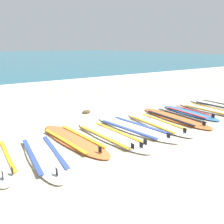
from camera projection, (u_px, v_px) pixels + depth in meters
name	position (u px, v px, depth m)	size (l,w,h in m)	color
ground_plane	(127.00, 139.00, 5.38)	(80.00, 80.00, 0.00)	#C1B599
wave_foam_strip	(25.00, 86.00, 11.81)	(80.00, 1.19, 0.11)	white
surfboard_2	(44.00, 155.00, 4.54)	(0.81, 2.34, 0.18)	silver
surfboard_3	(74.00, 140.00, 5.25)	(0.83, 2.44, 0.18)	orange
surfboard_4	(111.00, 136.00, 5.48)	(0.80, 2.47, 0.18)	white
surfboard_5	(134.00, 128.00, 5.96)	(0.99, 2.57, 0.18)	white
surfboard_6	(157.00, 124.00, 6.27)	(0.61, 2.28, 0.18)	silver
surfboard_7	(175.00, 118.00, 6.80)	(0.61, 2.39, 0.18)	orange
surfboard_8	(190.00, 113.00, 7.31)	(0.52, 1.99, 0.18)	#3875CC
surfboard_9	(209.00, 110.00, 7.61)	(0.64, 2.12, 0.18)	white
surfboard_10	(222.00, 106.00, 8.04)	(0.70, 2.34, 0.18)	white
seaweed_clump_near_shoreline	(86.00, 112.00, 7.38)	(0.25, 0.20, 0.09)	#4C4228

